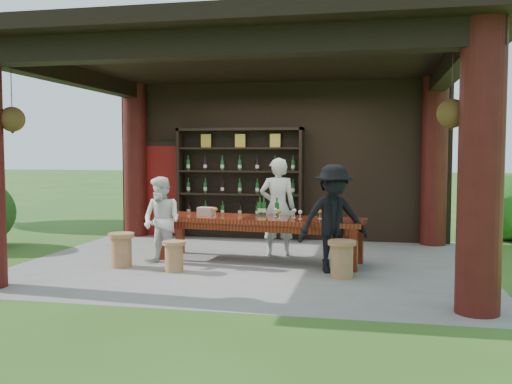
% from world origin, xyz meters
% --- Properties ---
extents(ground, '(90.00, 90.00, 0.00)m').
position_xyz_m(ground, '(0.00, 0.00, 0.00)').
color(ground, '#2D5119').
rests_on(ground, ground).
extents(pavilion, '(7.50, 6.00, 3.60)m').
position_xyz_m(pavilion, '(-0.01, 0.43, 2.13)').
color(pavilion, slate).
rests_on(pavilion, ground).
extents(wine_shelf, '(2.66, 0.40, 2.34)m').
position_xyz_m(wine_shelf, '(-0.77, 2.45, 1.17)').
color(wine_shelf, black).
rests_on(wine_shelf, ground).
extents(tasting_table, '(3.56, 1.27, 0.75)m').
position_xyz_m(tasting_table, '(0.12, 0.12, 0.63)').
color(tasting_table, '#59110C').
rests_on(tasting_table, ground).
extents(stool_near_left, '(0.36, 0.36, 0.47)m').
position_xyz_m(stool_near_left, '(-1.01, -0.94, 0.25)').
color(stool_near_left, '#95623B').
rests_on(stool_near_left, ground).
extents(stool_near_right, '(0.42, 0.42, 0.55)m').
position_xyz_m(stool_near_right, '(1.54, -0.84, 0.29)').
color(stool_near_right, '#95623B').
rests_on(stool_near_right, ground).
extents(stool_far_left, '(0.41, 0.41, 0.55)m').
position_xyz_m(stool_far_left, '(-1.95, -0.78, 0.29)').
color(stool_far_left, '#95623B').
rests_on(stool_far_left, ground).
extents(host, '(0.71, 0.54, 1.73)m').
position_xyz_m(host, '(0.33, 0.71, 0.87)').
color(host, silver).
rests_on(host, ground).
extents(guest_woman, '(0.84, 0.75, 1.44)m').
position_xyz_m(guest_woman, '(-1.39, -0.46, 0.72)').
color(guest_woman, white).
rests_on(guest_woman, ground).
extents(guest_man, '(1.22, 0.98, 1.65)m').
position_xyz_m(guest_man, '(1.39, -0.49, 0.82)').
color(guest_man, black).
rests_on(guest_man, ground).
extents(table_bottles, '(0.39, 0.14, 0.31)m').
position_xyz_m(table_bottles, '(0.18, 0.44, 0.90)').
color(table_bottles, '#194C1E').
rests_on(table_bottles, tasting_table).
extents(table_glasses, '(1.92, 0.39, 0.15)m').
position_xyz_m(table_glasses, '(0.58, 0.08, 0.82)').
color(table_glasses, silver).
rests_on(table_glasses, tasting_table).
extents(napkin_basket, '(0.28, 0.21, 0.14)m').
position_xyz_m(napkin_basket, '(-0.84, 0.18, 0.82)').
color(napkin_basket, '#BF6672').
rests_on(napkin_basket, tasting_table).
extents(shrubs, '(15.62, 7.95, 1.36)m').
position_xyz_m(shrubs, '(2.55, 0.69, 0.57)').
color(shrubs, '#194C14').
rests_on(shrubs, ground).
extents(trees, '(22.03, 9.24, 4.80)m').
position_xyz_m(trees, '(3.15, 1.84, 3.37)').
color(trees, '#3F2819').
rests_on(trees, ground).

